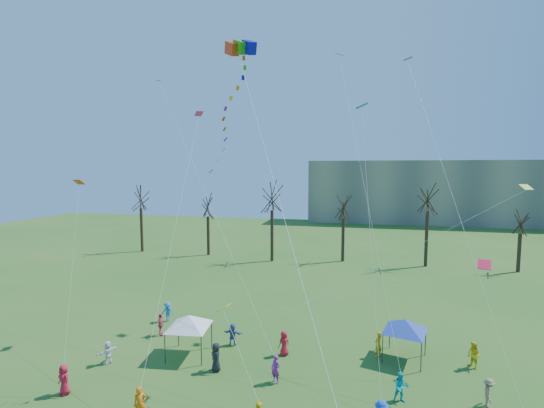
% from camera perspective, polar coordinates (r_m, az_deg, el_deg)
% --- Properties ---
extents(distant_building, '(60.00, 14.00, 15.00)m').
position_cam_1_polar(distant_building, '(100.30, 23.29, 1.70)').
color(distant_building, gray).
rests_on(distant_building, ground).
extents(bare_tree_row, '(69.79, 8.57, 11.76)m').
position_cam_1_polar(bare_tree_row, '(53.37, 9.61, -0.68)').
color(bare_tree_row, black).
rests_on(bare_tree_row, ground).
extents(big_box_kite, '(5.33, 7.36, 23.89)m').
position_cam_1_polar(big_box_kite, '(24.58, -5.87, 12.98)').
color(big_box_kite, red).
rests_on(big_box_kite, ground).
extents(canopy_tent_white, '(3.85, 3.85, 2.90)m').
position_cam_1_polar(canopy_tent_white, '(28.21, -12.41, -16.86)').
color(canopy_tent_white, '#3F3F44').
rests_on(canopy_tent_white, ground).
extents(canopy_tent_blue, '(3.63, 3.63, 2.82)m').
position_cam_1_polar(canopy_tent_blue, '(28.61, 19.39, -16.87)').
color(canopy_tent_blue, '#3F3F44').
rests_on(canopy_tent_blue, ground).
extents(festival_crowd, '(25.11, 12.81, 1.86)m').
position_cam_1_polar(festival_crowd, '(25.77, 0.51, -22.91)').
color(festival_crowd, red).
rests_on(festival_crowd, ground).
extents(small_kites_aloft, '(30.43, 17.50, 32.21)m').
position_cam_1_polar(small_kites_aloft, '(26.75, 5.73, 6.61)').
color(small_kites_aloft, red).
rests_on(small_kites_aloft, ground).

